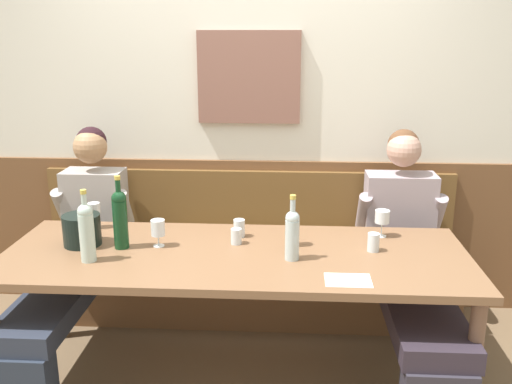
{
  "coord_description": "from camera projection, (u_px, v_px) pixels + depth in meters",
  "views": [
    {
      "loc": [
        0.27,
        -2.55,
        1.82
      ],
      "look_at": [
        0.09,
        0.44,
        0.96
      ],
      "focal_mm": 39.58,
      "sensor_mm": 36.0,
      "label": 1
    }
  ],
  "objects": [
    {
      "name": "water_tumbler_right",
      "position": [
        373.0,
        242.0,
        2.88
      ],
      "size": [
        0.06,
        0.06,
        0.1
      ],
      "primitive_type": "cylinder",
      "color": "silver",
      "rests_on": "dining_table"
    },
    {
      "name": "wine_bottle_amber_mid",
      "position": [
        292.0,
        233.0,
        2.75
      ],
      "size": [
        0.07,
        0.07,
        0.33
      ],
      "color": "#B1C3C3",
      "rests_on": "dining_table"
    },
    {
      "name": "room_wall_back",
      "position": [
        249.0,
        98.0,
        3.63
      ],
      "size": [
        6.8,
        0.12,
        2.8
      ],
      "color": "silver",
      "rests_on": "ground"
    },
    {
      "name": "wine_glass_near_bucket",
      "position": [
        158.0,
        228.0,
        2.93
      ],
      "size": [
        0.07,
        0.07,
        0.14
      ],
      "color": "silver",
      "rests_on": "dining_table"
    },
    {
      "name": "dining_table",
      "position": [
        235.0,
        265.0,
        2.89
      ],
      "size": [
        2.37,
        0.87,
        0.73
      ],
      "color": "brown",
      "rests_on": "ground"
    },
    {
      "name": "tasting_sheet_left_guest",
      "position": [
        348.0,
        280.0,
        2.55
      ],
      "size": [
        0.21,
        0.15,
        0.0
      ],
      "primitive_type": "cube",
      "rotation": [
        0.0,
        0.0,
        0.0
      ],
      "color": "white",
      "rests_on": "dining_table"
    },
    {
      "name": "water_tumbler_left",
      "position": [
        236.0,
        236.0,
        2.98
      ],
      "size": [
        0.06,
        0.06,
        0.08
      ],
      "primitive_type": "cylinder",
      "color": "silver",
      "rests_on": "dining_table"
    },
    {
      "name": "wine_glass_by_bottle",
      "position": [
        382.0,
        218.0,
        3.06
      ],
      "size": [
        0.08,
        0.08,
        0.15
      ],
      "color": "silver",
      "rests_on": "dining_table"
    },
    {
      "name": "wine_bottle_green_tall",
      "position": [
        120.0,
        217.0,
        2.89
      ],
      "size": [
        0.08,
        0.08,
        0.39
      ],
      "color": "#12391D",
      "rests_on": "dining_table"
    },
    {
      "name": "wall_bench",
      "position": [
        246.0,
        275.0,
        3.68
      ],
      "size": [
        2.67,
        0.42,
        0.94
      ],
      "color": "brown",
      "rests_on": "ground"
    },
    {
      "name": "wine_glass_center_front",
      "position": [
        94.0,
        211.0,
        3.2
      ],
      "size": [
        0.07,
        0.07,
        0.15
      ],
      "color": "silver",
      "rests_on": "dining_table"
    },
    {
      "name": "wine_glass_left_end",
      "position": [
        293.0,
        226.0,
        2.94
      ],
      "size": [
        0.07,
        0.07,
        0.15
      ],
      "color": "silver",
      "rests_on": "dining_table"
    },
    {
      "name": "person_center_left_seat",
      "position": [
        76.0,
        246.0,
        3.28
      ],
      "size": [
        0.48,
        1.32,
        1.25
      ],
      "color": "#262E3D",
      "rests_on": "ground"
    },
    {
      "name": "water_tumbler_center",
      "position": [
        239.0,
        228.0,
        3.08
      ],
      "size": [
        0.06,
        0.06,
        0.1
      ],
      "primitive_type": "cylinder",
      "color": "silver",
      "rests_on": "dining_table"
    },
    {
      "name": "wood_wainscot_panel",
      "position": [
        249.0,
        233.0,
        3.82
      ],
      "size": [
        6.8,
        0.03,
        1.0
      ],
      "primitive_type": "cube",
      "color": "brown",
      "rests_on": "ground"
    },
    {
      "name": "wine_bottle_clear_water",
      "position": [
        87.0,
        230.0,
        2.72
      ],
      "size": [
        0.07,
        0.07,
        0.36
      ],
      "color": "#B2CABF",
      "rests_on": "dining_table"
    },
    {
      "name": "ice_bucket",
      "position": [
        82.0,
        230.0,
        2.96
      ],
      "size": [
        0.2,
        0.2,
        0.16
      ],
      "primitive_type": "cylinder",
      "color": "black",
      "rests_on": "dining_table"
    },
    {
      "name": "person_center_right_seat",
      "position": [
        410.0,
        256.0,
        3.16
      ],
      "size": [
        0.52,
        1.32,
        1.25
      ],
      "color": "#302D37",
      "rests_on": "ground"
    }
  ]
}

